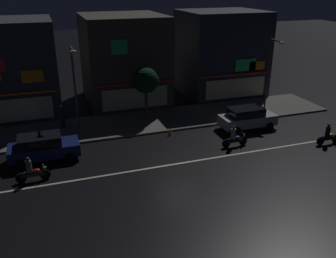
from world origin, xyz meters
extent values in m
plane|color=black|center=(0.00, 0.00, 0.00)|extent=(140.00, 140.00, 0.00)
cube|color=beige|center=(0.00, 0.00, 0.01)|extent=(30.26, 0.16, 0.01)
cube|color=#5B5954|center=(0.00, 7.51, 0.07)|extent=(31.85, 5.00, 0.14)
cube|color=#383A3F|center=(-9.55, 13.55, 3.87)|extent=(7.07, 6.96, 7.74)
cube|color=orange|center=(-9.55, 9.95, 2.60)|extent=(6.72, 0.24, 0.12)
cube|color=orange|center=(-7.91, 10.01, 3.84)|extent=(1.61, 0.08, 0.93)
cube|color=beige|center=(-9.55, 10.01, 1.30)|extent=(5.66, 0.06, 1.80)
cube|color=#2D333D|center=(9.55, 13.39, 3.97)|extent=(7.52, 6.65, 7.95)
cube|color=red|center=(9.55, 9.95, 2.60)|extent=(7.14, 0.24, 0.12)
cube|color=#33E572|center=(10.43, 10.01, 3.42)|extent=(2.10, 0.08, 1.10)
cube|color=orange|center=(11.63, 10.01, 3.27)|extent=(1.60, 0.08, 0.81)
cube|color=beige|center=(9.55, 10.01, 1.30)|extent=(6.02, 0.06, 1.80)
cube|color=#4C443A|center=(0.00, 13.88, 3.90)|extent=(7.09, 7.64, 7.81)
cube|color=red|center=(0.00, 9.95, 2.60)|extent=(6.74, 0.24, 0.12)
cube|color=#33E572|center=(-1.16, 10.01, 5.65)|extent=(1.32, 0.08, 1.16)
cube|color=beige|center=(0.00, 10.01, 1.30)|extent=(5.67, 0.06, 1.80)
cylinder|color=#47494C|center=(-5.08, 7.36, 3.28)|extent=(0.16, 0.16, 6.28)
cube|color=#47494C|center=(-5.08, 6.66, 6.32)|extent=(0.10, 1.40, 0.10)
ellipsoid|color=#F9E099|center=(-5.08, 5.96, 6.24)|extent=(0.44, 0.32, 0.20)
cylinder|color=#47494C|center=(10.89, 7.08, 3.17)|extent=(0.16, 0.16, 6.06)
cube|color=#47494C|center=(10.89, 6.38, 6.10)|extent=(0.10, 1.40, 0.10)
ellipsoid|color=#F9E099|center=(10.89, 5.68, 6.02)|extent=(0.44, 0.32, 0.20)
cylinder|color=#232328|center=(-6.18, 8.20, 0.95)|extent=(0.32, 0.32, 1.61)
sphere|color=tan|center=(-6.18, 8.20, 1.86)|extent=(0.22, 0.22, 0.22)
cylinder|color=#473323|center=(0.42, 8.10, 1.31)|extent=(0.24, 0.24, 2.34)
sphere|color=black|center=(0.42, 8.10, 3.31)|extent=(2.09, 2.09, 2.09)
cube|color=navy|center=(-7.62, 3.29, 0.69)|extent=(4.30, 1.78, 0.76)
cube|color=black|center=(-7.83, 3.29, 1.37)|extent=(2.58, 1.57, 0.60)
cube|color=#F9F2CC|center=(-5.51, 3.90, 0.79)|extent=(0.08, 0.20, 0.12)
cube|color=#F9F2CC|center=(-5.51, 2.69, 0.79)|extent=(0.08, 0.20, 0.12)
cylinder|color=black|center=(-6.20, 4.18, 0.31)|extent=(0.62, 0.20, 0.62)
cylinder|color=black|center=(-6.20, 2.40, 0.31)|extent=(0.62, 0.20, 0.62)
cylinder|color=black|center=(-9.04, 4.18, 0.31)|extent=(0.62, 0.20, 0.62)
cylinder|color=black|center=(-9.04, 2.40, 0.31)|extent=(0.62, 0.20, 0.62)
cube|color=silver|center=(7.23, 3.78, 0.69)|extent=(4.30, 1.78, 0.76)
cube|color=black|center=(7.01, 3.78, 1.37)|extent=(2.58, 1.57, 0.60)
cube|color=#F9F2CC|center=(9.34, 4.39, 0.79)|extent=(0.08, 0.20, 0.12)
cube|color=#F9F2CC|center=(9.34, 3.18, 0.79)|extent=(0.08, 0.20, 0.12)
cylinder|color=black|center=(8.65, 4.67, 0.31)|extent=(0.62, 0.20, 0.62)
cylinder|color=black|center=(8.65, 2.89, 0.31)|extent=(0.62, 0.20, 0.62)
cylinder|color=black|center=(5.81, 4.67, 0.31)|extent=(0.62, 0.20, 0.62)
cylinder|color=black|center=(5.81, 2.89, 0.31)|extent=(0.62, 0.20, 0.62)
cylinder|color=black|center=(11.72, -0.59, 0.30)|extent=(0.60, 0.08, 0.60)
cylinder|color=black|center=(10.42, -0.59, 0.30)|extent=(0.60, 0.10, 0.60)
cube|color=black|center=(11.07, -0.59, 0.40)|extent=(1.30, 0.14, 0.20)
ellipsoid|color=gold|center=(11.27, -0.59, 0.62)|extent=(0.44, 0.26, 0.24)
cube|color=black|center=(10.87, -0.59, 0.55)|extent=(0.56, 0.22, 0.10)
cylinder|color=slate|center=(11.67, -0.59, 0.85)|extent=(0.03, 0.60, 0.03)
cylinder|color=#232328|center=(10.92, -0.59, 0.95)|extent=(0.32, 0.32, 0.70)
sphere|color=#333338|center=(10.92, -0.59, 1.41)|extent=(0.22, 0.22, 0.22)
cylinder|color=black|center=(-7.69, 0.72, 0.30)|extent=(0.60, 0.08, 0.60)
cylinder|color=black|center=(-8.99, 0.72, 0.30)|extent=(0.60, 0.10, 0.60)
cube|color=black|center=(-8.34, 0.72, 0.40)|extent=(1.30, 0.14, 0.20)
ellipsoid|color=red|center=(-8.14, 0.72, 0.62)|extent=(0.44, 0.26, 0.24)
cube|color=black|center=(-8.54, 0.72, 0.55)|extent=(0.56, 0.22, 0.10)
cylinder|color=slate|center=(-7.74, 0.72, 0.85)|extent=(0.03, 0.60, 0.03)
sphere|color=white|center=(-7.65, 0.72, 0.75)|extent=(0.14, 0.14, 0.14)
cylinder|color=#4C664C|center=(-8.49, 0.72, 0.95)|extent=(0.32, 0.32, 0.70)
sphere|color=#333338|center=(-8.49, 0.72, 1.41)|extent=(0.22, 0.22, 0.22)
cylinder|color=black|center=(5.38, 1.17, 0.30)|extent=(0.60, 0.08, 0.60)
cylinder|color=black|center=(4.08, 1.17, 0.30)|extent=(0.60, 0.10, 0.60)
cube|color=black|center=(4.73, 1.17, 0.40)|extent=(1.30, 0.14, 0.20)
ellipsoid|color=#1E4CB2|center=(4.93, 1.17, 0.62)|extent=(0.44, 0.26, 0.24)
cube|color=black|center=(4.53, 1.17, 0.55)|extent=(0.56, 0.22, 0.10)
cylinder|color=slate|center=(5.33, 1.17, 0.85)|extent=(0.03, 0.60, 0.03)
sphere|color=white|center=(5.42, 1.17, 0.75)|extent=(0.14, 0.14, 0.14)
cylinder|color=gray|center=(4.58, 1.17, 0.95)|extent=(0.32, 0.32, 0.70)
sphere|color=#333338|center=(4.58, 1.17, 1.41)|extent=(0.22, 0.22, 0.22)
cone|color=orange|center=(1.17, 4.41, 0.28)|extent=(0.36, 0.36, 0.55)
camera|label=1|loc=(-6.97, -18.77, 10.59)|focal=38.84mm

